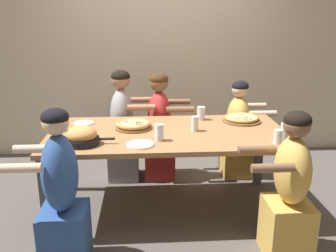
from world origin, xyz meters
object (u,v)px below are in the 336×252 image
(empty_plate_a, at_px, (84,123))
(drinking_glass_a, at_px, (159,133))
(drinking_glass_c, at_px, (278,137))
(drinking_glass_f, at_px, (195,125))
(diner_near_left, at_px, (62,197))
(diner_far_midleft, at_px, (123,130))
(drinking_glass_b, at_px, (201,114))
(drinking_glass_d, at_px, (284,133))
(empty_plate_b, at_px, (140,144))
(diner_far_right, at_px, (238,133))
(drinking_glass_e, at_px, (63,124))
(diner_far_center, at_px, (160,131))
(diner_near_right, at_px, (289,193))
(skillet_bowl, at_px, (82,137))
(pizza_board_main, at_px, (133,125))
(pizza_board_second, at_px, (241,119))

(empty_plate_a, distance_m, drinking_glass_a, 0.86)
(drinking_glass_c, bearing_deg, drinking_glass_a, 172.25)
(drinking_glass_f, height_order, diner_near_left, diner_near_left)
(empty_plate_a, height_order, diner_far_midleft, diner_far_midleft)
(drinking_glass_a, xyz_separation_m, drinking_glass_b, (0.43, 0.59, -0.00))
(drinking_glass_d, bearing_deg, empty_plate_b, -178.29)
(diner_far_right, bearing_deg, drinking_glass_f, -38.38)
(drinking_glass_f, xyz_separation_m, diner_far_midleft, (-0.67, 0.73, -0.26))
(empty_plate_b, height_order, drinking_glass_c, drinking_glass_c)
(drinking_glass_b, height_order, drinking_glass_e, drinking_glass_b)
(drinking_glass_b, bearing_deg, diner_far_center, 135.70)
(drinking_glass_a, distance_m, drinking_glass_b, 0.73)
(diner_far_midleft, distance_m, diner_near_right, 1.93)
(drinking_glass_a, bearing_deg, diner_near_left, -144.29)
(skillet_bowl, xyz_separation_m, drinking_glass_d, (1.61, -0.02, -0.00))
(skillet_bowl, distance_m, diner_near_right, 1.61)
(drinking_glass_a, distance_m, drinking_glass_d, 1.00)
(drinking_glass_e, height_order, diner_far_right, diner_far_right)
(diner_far_right, bearing_deg, skillet_bowl, -55.88)
(skillet_bowl, xyz_separation_m, diner_far_midleft, (0.26, 1.02, -0.27))
(pizza_board_main, height_order, diner_far_center, diner_far_center)
(pizza_board_second, bearing_deg, empty_plate_b, -147.56)
(drinking_glass_a, height_order, drinking_glass_f, drinking_glass_a)
(pizza_board_second, height_order, drinking_glass_c, drinking_glass_c)
(drinking_glass_d, bearing_deg, diner_far_right, 95.68)
(drinking_glass_b, relative_size, drinking_glass_f, 0.96)
(pizza_board_main, distance_m, drinking_glass_f, 0.55)
(drinking_glass_f, xyz_separation_m, diner_far_right, (0.58, 0.73, -0.33))
(diner_far_midleft, relative_size, diner_far_right, 1.12)
(diner_near_right, bearing_deg, pizza_board_main, 53.04)
(pizza_board_second, height_order, skillet_bowl, skillet_bowl)
(empty_plate_b, relative_size, drinking_glass_d, 1.47)
(skillet_bowl, relative_size, drinking_glass_b, 3.09)
(skillet_bowl, distance_m, empty_plate_a, 0.58)
(pizza_board_main, distance_m, pizza_board_second, 1.03)
(diner_far_center, bearing_deg, pizza_board_main, -22.63)
(skillet_bowl, bearing_deg, diner_far_center, 57.53)
(diner_far_center, bearing_deg, drinking_glass_e, -52.85)
(drinking_glass_c, bearing_deg, drinking_glass_f, 149.09)
(drinking_glass_c, bearing_deg, drinking_glass_d, 40.02)
(drinking_glass_a, xyz_separation_m, diner_far_right, (0.90, 0.97, -0.33))
(diner_far_midleft, bearing_deg, skillet_bowl, -14.08)
(diner_near_right, relative_size, diner_near_left, 0.96)
(diner_far_right, relative_size, diner_far_center, 0.92)
(diner_near_right, bearing_deg, drinking_glass_b, 23.77)
(drinking_glass_a, distance_m, diner_far_midleft, 1.06)
(empty_plate_b, bearing_deg, diner_far_center, 79.66)
(pizza_board_second, xyz_separation_m, diner_far_right, (0.10, 0.46, -0.30))
(pizza_board_main, height_order, drinking_glass_d, drinking_glass_d)
(empty_plate_b, distance_m, diner_far_center, 1.11)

